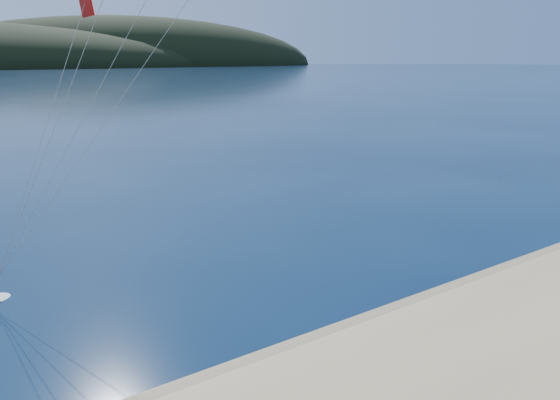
# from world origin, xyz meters

# --- Properties ---
(wet_sand) EXTENTS (220.00, 2.50, 0.10)m
(wet_sand) POSITION_xyz_m (0.00, 4.50, 0.05)
(wet_sand) COLOR #8E7552
(wet_sand) RESTS_ON ground
(kitesurfer_near) EXTENTS (21.79, 6.28, 16.86)m
(kitesurfer_near) POSITION_xyz_m (-0.78, 14.29, 13.72)
(kitesurfer_near) COLOR #D1E51A
(kitesurfer_near) RESTS_ON ground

